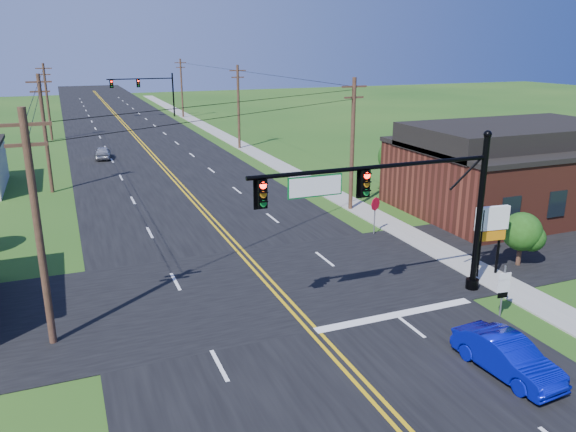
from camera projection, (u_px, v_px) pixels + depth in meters
name	position (u px, v px, depth m)	size (l,w,h in m)	color
road_main	(147.00, 151.00, 60.51)	(16.00, 220.00, 0.04)	black
road_cross	(267.00, 285.00, 26.81)	(70.00, 10.00, 0.04)	black
sidewalk	(270.00, 161.00, 55.40)	(2.00, 160.00, 0.08)	gray
signal_mast_main	(396.00, 201.00, 23.44)	(11.30, 0.60, 7.48)	black
signal_mast_far	(145.00, 88.00, 87.39)	(10.98, 0.60, 7.48)	black
brick_building	(510.00, 176.00, 38.61)	(14.20, 11.20, 4.70)	#5D261A
utility_pole_left_a	(38.00, 227.00, 20.27)	(1.80, 0.28, 9.00)	#342417
utility_pole_left_b	(45.00, 132.00, 42.44)	(1.80, 0.28, 9.00)	#342417
utility_pole_left_c	(47.00, 100.00, 66.38)	(1.80, 0.28, 9.00)	#342417
utility_pole_right_a	(352.00, 142.00, 37.82)	(1.80, 0.28, 9.00)	#342417
utility_pole_right_b	(238.00, 105.00, 60.88)	(1.80, 0.28, 9.00)	#342417
utility_pole_right_c	(182.00, 87.00, 87.48)	(1.80, 0.28, 9.00)	#342417
tree_right_back	(397.00, 156.00, 44.20)	(3.00, 3.00, 4.10)	#342417
shrub_corner	(522.00, 232.00, 28.71)	(2.00, 2.00, 2.86)	#342417
blue_car	(507.00, 357.00, 19.40)	(1.43, 4.11, 1.35)	#0810AD
distant_car	(103.00, 153.00, 56.36)	(1.47, 3.66, 1.25)	#A4A5A9
route_sign	(503.00, 287.00, 23.34)	(0.58, 0.13, 2.31)	slate
stop_sign	(375.00, 208.00, 33.54)	(0.78, 0.37, 2.34)	slate
pylon_sign	(491.00, 226.00, 27.15)	(1.76, 0.44, 3.59)	black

